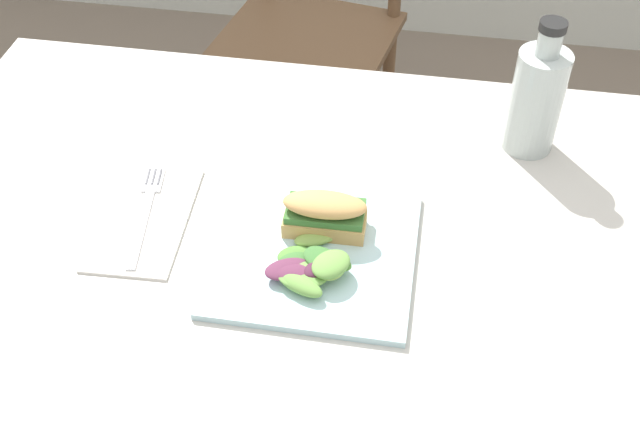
# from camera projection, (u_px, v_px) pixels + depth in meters

# --- Properties ---
(dining_table) EXTENTS (1.28, 0.89, 0.74)m
(dining_table) POSITION_uv_depth(u_px,v_px,m) (355.00, 341.00, 1.04)
(dining_table) COLOR #BCB7AD
(dining_table) RESTS_ON ground
(chair_wooden_far) EXTENTS (0.47, 0.47, 0.87)m
(chair_wooden_far) POSITION_uv_depth(u_px,v_px,m) (310.00, 30.00, 1.91)
(chair_wooden_far) COLOR brown
(chair_wooden_far) RESTS_ON ground
(plate_lunch) EXTENTS (0.25, 0.25, 0.01)m
(plate_lunch) POSITION_uv_depth(u_px,v_px,m) (315.00, 253.00, 0.98)
(plate_lunch) COLOR silver
(plate_lunch) RESTS_ON dining_table
(sandwich_half_front) EXTENTS (0.11, 0.06, 0.06)m
(sandwich_half_front) POSITION_uv_depth(u_px,v_px,m) (325.00, 213.00, 0.98)
(sandwich_half_front) COLOR tan
(sandwich_half_front) RESTS_ON plate_lunch
(salad_mixed_greens) EXTENTS (0.11, 0.13, 0.03)m
(salad_mixed_greens) POSITION_uv_depth(u_px,v_px,m) (311.00, 266.00, 0.94)
(salad_mixed_greens) COLOR #518438
(salad_mixed_greens) RESTS_ON plate_lunch
(napkin_folded) EXTENTS (0.12, 0.21, 0.00)m
(napkin_folded) POSITION_uv_depth(u_px,v_px,m) (144.00, 219.00, 1.02)
(napkin_folded) COLOR silver
(napkin_folded) RESTS_ON dining_table
(fork_on_napkin) EXTENTS (0.05, 0.19, 0.00)m
(fork_on_napkin) POSITION_uv_depth(u_px,v_px,m) (146.00, 207.00, 1.03)
(fork_on_napkin) COLOR silver
(fork_on_napkin) RESTS_ON napkin_folded
(bottle_cold_brew) EXTENTS (0.07, 0.07, 0.20)m
(bottle_cold_brew) POSITION_uv_depth(u_px,v_px,m) (535.00, 104.00, 1.09)
(bottle_cold_brew) COLOR black
(bottle_cold_brew) RESTS_ON dining_table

